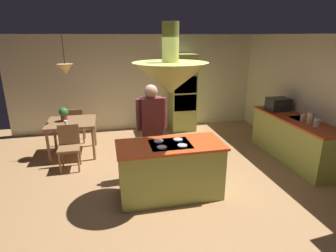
{
  "coord_description": "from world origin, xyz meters",
  "views": [
    {
      "loc": [
        -0.92,
        -4.13,
        2.52
      ],
      "look_at": [
        0.1,
        0.4,
        1.0
      ],
      "focal_mm": 29.72,
      "sensor_mm": 36.0,
      "label": 1
    }
  ],
  "objects_px": {
    "oven_tower": "(183,93)",
    "canister_tea": "(304,118)",
    "canister_flour": "(317,123)",
    "microwave_on_counter": "(278,104)",
    "chair_by_back_wall": "(75,123)",
    "kitchen_island": "(170,170)",
    "person_at_island": "(152,126)",
    "potted_plant_on_table": "(64,113)",
    "dining_table": "(72,126)",
    "canister_sugar": "(310,118)",
    "chair_facing_island": "(69,144)",
    "cup_on_table": "(66,123)"
  },
  "relations": [
    {
      "from": "canister_flour",
      "to": "dining_table",
      "type": "bearing_deg",
      "value": 157.75
    },
    {
      "from": "cup_on_table",
      "to": "canister_flour",
      "type": "distance_m",
      "value": 4.9
    },
    {
      "from": "dining_table",
      "to": "canister_sugar",
      "type": "relative_size",
      "value": 4.64
    },
    {
      "from": "cup_on_table",
      "to": "canister_sugar",
      "type": "relative_size",
      "value": 0.41
    },
    {
      "from": "potted_plant_on_table",
      "to": "oven_tower",
      "type": "bearing_deg",
      "value": 20.38
    },
    {
      "from": "chair_facing_island",
      "to": "microwave_on_counter",
      "type": "distance_m",
      "value": 4.57
    },
    {
      "from": "potted_plant_on_table",
      "to": "canister_flour",
      "type": "relative_size",
      "value": 2.09
    },
    {
      "from": "chair_by_back_wall",
      "to": "canister_flour",
      "type": "xyz_separation_m",
      "value": [
        4.54,
        -2.55,
        0.47
      ]
    },
    {
      "from": "canister_sugar",
      "to": "microwave_on_counter",
      "type": "xyz_separation_m",
      "value": [
        0.0,
        1.05,
        0.03
      ]
    },
    {
      "from": "chair_facing_island",
      "to": "canister_tea",
      "type": "xyz_separation_m",
      "value": [
        4.54,
        -0.81,
        0.47
      ]
    },
    {
      "from": "potted_plant_on_table",
      "to": "canister_flour",
      "type": "xyz_separation_m",
      "value": [
        4.68,
        -1.91,
        0.05
      ]
    },
    {
      "from": "chair_by_back_wall",
      "to": "cup_on_table",
      "type": "distance_m",
      "value": 0.98
    },
    {
      "from": "oven_tower",
      "to": "microwave_on_counter",
      "type": "relative_size",
      "value": 4.47
    },
    {
      "from": "microwave_on_counter",
      "to": "chair_by_back_wall",
      "type": "bearing_deg",
      "value": 163.76
    },
    {
      "from": "oven_tower",
      "to": "canister_tea",
      "type": "bearing_deg",
      "value": -56.61
    },
    {
      "from": "oven_tower",
      "to": "canister_flour",
      "type": "relative_size",
      "value": 14.36
    },
    {
      "from": "person_at_island",
      "to": "kitchen_island",
      "type": "bearing_deg",
      "value": -74.51
    },
    {
      "from": "canister_sugar",
      "to": "chair_by_back_wall",
      "type": "bearing_deg",
      "value": 152.45
    },
    {
      "from": "canister_flour",
      "to": "chair_by_back_wall",
      "type": "bearing_deg",
      "value": 150.69
    },
    {
      "from": "canister_tea",
      "to": "kitchen_island",
      "type": "bearing_deg",
      "value": -168.02
    },
    {
      "from": "oven_tower",
      "to": "canister_tea",
      "type": "xyz_separation_m",
      "value": [
        1.74,
        -2.64,
        -0.05
      ]
    },
    {
      "from": "kitchen_island",
      "to": "person_at_island",
      "type": "height_order",
      "value": "person_at_island"
    },
    {
      "from": "kitchen_island",
      "to": "microwave_on_counter",
      "type": "bearing_deg",
      "value": 27.35
    },
    {
      "from": "potted_plant_on_table",
      "to": "canister_tea",
      "type": "height_order",
      "value": "potted_plant_on_table"
    },
    {
      "from": "chair_facing_island",
      "to": "chair_by_back_wall",
      "type": "relative_size",
      "value": 1.0
    },
    {
      "from": "dining_table",
      "to": "canister_tea",
      "type": "relative_size",
      "value": 6.91
    },
    {
      "from": "potted_plant_on_table",
      "to": "chair_facing_island",
      "type": "bearing_deg",
      "value": -79.14
    },
    {
      "from": "chair_by_back_wall",
      "to": "canister_flour",
      "type": "height_order",
      "value": "canister_flour"
    },
    {
      "from": "oven_tower",
      "to": "dining_table",
      "type": "bearing_deg",
      "value": -157.8
    },
    {
      "from": "kitchen_island",
      "to": "canister_sugar",
      "type": "xyz_separation_m",
      "value": [
        2.84,
        0.42,
        0.56
      ]
    },
    {
      "from": "chair_facing_island",
      "to": "canister_tea",
      "type": "bearing_deg",
      "value": -10.07
    },
    {
      "from": "kitchen_island",
      "to": "chair_by_back_wall",
      "type": "height_order",
      "value": "kitchen_island"
    },
    {
      "from": "person_at_island",
      "to": "chair_by_back_wall",
      "type": "bearing_deg",
      "value": 125.47
    },
    {
      "from": "potted_plant_on_table",
      "to": "canister_sugar",
      "type": "bearing_deg",
      "value": -20.25
    },
    {
      "from": "potted_plant_on_table",
      "to": "microwave_on_counter",
      "type": "height_order",
      "value": "microwave_on_counter"
    },
    {
      "from": "dining_table",
      "to": "canister_sugar",
      "type": "distance_m",
      "value": 4.85
    },
    {
      "from": "oven_tower",
      "to": "chair_by_back_wall",
      "type": "bearing_deg",
      "value": -170.83
    },
    {
      "from": "chair_by_back_wall",
      "to": "canister_tea",
      "type": "relative_size",
      "value": 5.94
    },
    {
      "from": "canister_flour",
      "to": "microwave_on_counter",
      "type": "bearing_deg",
      "value": 90.0
    },
    {
      "from": "cup_on_table",
      "to": "canister_tea",
      "type": "xyz_separation_m",
      "value": [
        4.62,
        -1.26,
        0.17
      ]
    },
    {
      "from": "person_at_island",
      "to": "chair_by_back_wall",
      "type": "height_order",
      "value": "person_at_island"
    },
    {
      "from": "microwave_on_counter",
      "to": "oven_tower",
      "type": "bearing_deg",
      "value": 134.45
    },
    {
      "from": "chair_facing_island",
      "to": "canister_sugar",
      "type": "relative_size",
      "value": 3.99
    },
    {
      "from": "dining_table",
      "to": "person_at_island",
      "type": "distance_m",
      "value": 2.12
    },
    {
      "from": "oven_tower",
      "to": "potted_plant_on_table",
      "type": "relative_size",
      "value": 6.86
    },
    {
      "from": "chair_by_back_wall",
      "to": "canister_tea",
      "type": "xyz_separation_m",
      "value": [
        4.54,
        -2.19,
        0.47
      ]
    },
    {
      "from": "person_at_island",
      "to": "canister_tea",
      "type": "height_order",
      "value": "person_at_island"
    },
    {
      "from": "chair_facing_island",
      "to": "canister_sugar",
      "type": "xyz_separation_m",
      "value": [
        4.54,
        -0.99,
        0.51
      ]
    },
    {
      "from": "canister_flour",
      "to": "microwave_on_counter",
      "type": "xyz_separation_m",
      "value": [
        0.0,
        1.23,
        0.07
      ]
    },
    {
      "from": "kitchen_island",
      "to": "chair_by_back_wall",
      "type": "bearing_deg",
      "value": 121.35
    }
  ]
}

